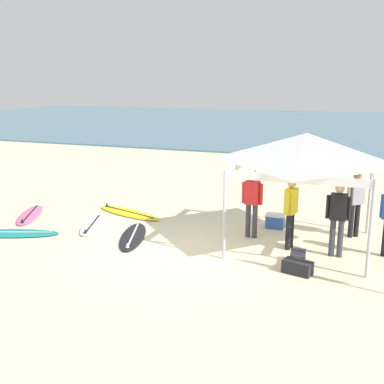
# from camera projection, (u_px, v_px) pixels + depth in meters

# --- Properties ---
(ground_plane) EXTENTS (80.00, 80.00, 0.00)m
(ground_plane) POSITION_uv_depth(u_px,v_px,m) (181.00, 250.00, 11.17)
(ground_plane) COLOR beige
(sea) EXTENTS (80.00, 36.00, 0.10)m
(sea) POSITION_uv_depth(u_px,v_px,m) (317.00, 125.00, 41.08)
(sea) COLOR teal
(sea) RESTS_ON ground
(canopy_tent) EXTENTS (3.17, 3.17, 2.75)m
(canopy_tent) POSITION_uv_depth(u_px,v_px,m) (306.00, 148.00, 10.98)
(canopy_tent) COLOR #B7B7BC
(canopy_tent) RESTS_ON ground
(surfboard_black) EXTENTS (1.29, 2.31, 0.19)m
(surfboard_black) POSITION_uv_depth(u_px,v_px,m) (133.00, 236.00, 12.05)
(surfboard_black) COLOR black
(surfboard_black) RESTS_ON ground
(surfboard_pink) EXTENTS (1.43, 2.18, 0.19)m
(surfboard_pink) POSITION_uv_depth(u_px,v_px,m) (30.00, 215.00, 13.96)
(surfboard_pink) COLOR pink
(surfboard_pink) RESTS_ON ground
(surfboard_yellow) EXTENTS (2.53, 1.41, 0.19)m
(surfboard_yellow) POSITION_uv_depth(u_px,v_px,m) (129.00, 213.00, 14.18)
(surfboard_yellow) COLOR yellow
(surfboard_yellow) RESTS_ON ground
(surfboard_white) EXTENTS (1.09, 1.99, 0.19)m
(surfboard_white) POSITION_uv_depth(u_px,v_px,m) (93.00, 225.00, 13.00)
(surfboard_white) COLOR white
(surfboard_white) RESTS_ON ground
(surfboard_teal) EXTENTS (2.64, 1.49, 0.19)m
(surfboard_teal) POSITION_uv_depth(u_px,v_px,m) (11.00, 233.00, 12.30)
(surfboard_teal) COLOR #19847F
(surfboard_teal) RESTS_ON ground
(person_yellow) EXTENTS (0.30, 0.54, 1.71)m
(person_yellow) POSITION_uv_depth(u_px,v_px,m) (291.00, 209.00, 11.07)
(person_yellow) COLOR black
(person_yellow) RESTS_ON ground
(person_black) EXTENTS (0.55, 0.23, 1.71)m
(person_black) POSITION_uv_depth(u_px,v_px,m) (338.00, 215.00, 10.57)
(person_black) COLOR #383842
(person_black) RESTS_ON ground
(person_grey) EXTENTS (0.44, 0.40, 1.71)m
(person_grey) POSITION_uv_depth(u_px,v_px,m) (356.00, 200.00, 11.91)
(person_grey) COLOR black
(person_grey) RESTS_ON ground
(person_red) EXTENTS (0.55, 0.25, 1.71)m
(person_red) POSITION_uv_depth(u_px,v_px,m) (252.00, 200.00, 11.88)
(person_red) COLOR #383842
(person_red) RESTS_ON ground
(gear_bag_near_tent) EXTENTS (0.37, 0.62, 0.28)m
(gear_bag_near_tent) POSITION_uv_depth(u_px,v_px,m) (298.00, 259.00, 10.27)
(gear_bag_near_tent) COLOR #232328
(gear_bag_near_tent) RESTS_ON ground
(gear_bag_by_pole) EXTENTS (0.66, 0.47, 0.28)m
(gear_bag_by_pole) POSITION_uv_depth(u_px,v_px,m) (298.00, 267.00, 9.81)
(gear_bag_by_pole) COLOR #232328
(gear_bag_by_pole) RESTS_ON ground
(cooler_box) EXTENTS (0.50, 0.36, 0.39)m
(cooler_box) POSITION_uv_depth(u_px,v_px,m) (275.00, 221.00, 12.81)
(cooler_box) COLOR #2D60B7
(cooler_box) RESTS_ON ground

